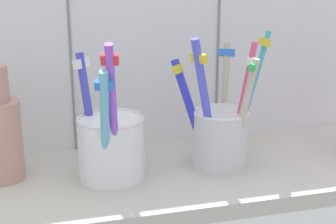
{
  "coord_description": "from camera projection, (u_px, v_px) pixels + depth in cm",
  "views": [
    {
      "loc": [
        -15.92,
        -59.04,
        28.85
      ],
      "look_at": [
        0.0,
        -0.35,
        10.07
      ],
      "focal_mm": 54.8,
      "sensor_mm": 36.0,
      "label": 1
    }
  ],
  "objects": [
    {
      "name": "counter_slab",
      "position": [
        167.0,
        178.0,
        0.67
      ],
      "size": [
        64.0,
        22.0,
        2.0
      ],
      "primitive_type": "cube",
      "color": "#BCB7AD",
      "rests_on": "ground"
    },
    {
      "name": "tile_wall_back",
      "position": [
        145.0,
        2.0,
        0.71
      ],
      "size": [
        64.0,
        2.2,
        45.0
      ],
      "color": "white",
      "rests_on": "ground"
    },
    {
      "name": "toothbrush_cup_left",
      "position": [
        111.0,
        145.0,
        0.63
      ],
      "size": [
        8.32,
        11.4,
        18.11
      ],
      "color": "white",
      "rests_on": "counter_slab"
    },
    {
      "name": "toothbrush_cup_right",
      "position": [
        221.0,
        132.0,
        0.66
      ],
      "size": [
        12.71,
        12.11,
        17.72
      ],
      "color": "silver",
      "rests_on": "counter_slab"
    }
  ]
}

